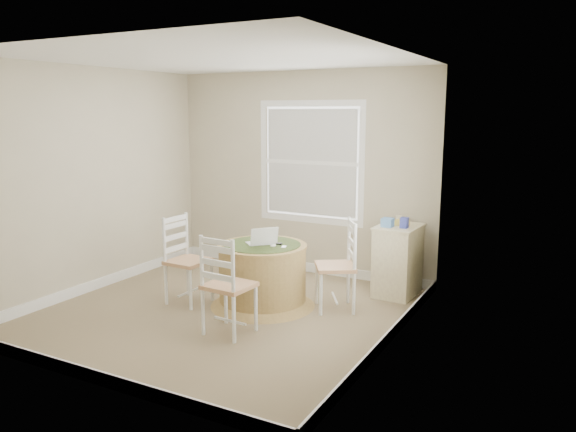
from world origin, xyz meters
The scene contains 14 objects.
room centered at (0.17, 0.16, 1.30)m, with size 3.64×3.64×2.64m.
round_table centered at (0.25, 0.38, 0.37)m, with size 1.14×1.14×0.69m.
chair_left centered at (-0.51, 0.08, 0.47)m, with size 0.42×0.40×0.95m, color white, non-canonical shape.
chair_near centered at (0.37, -0.44, 0.47)m, with size 0.42×0.40×0.95m, color white, non-canonical shape.
chair_right centered at (0.99, 0.64, 0.47)m, with size 0.42×0.40×0.95m, color white, non-canonical shape.
laptop centered at (0.24, 0.39, 0.71)m, with size 0.39×0.40×0.21m.
mouse centered at (0.39, 0.37, 0.69)m, with size 0.05×0.09×0.03m, color white.
phone centered at (0.52, 0.38, 0.68)m, with size 0.04×0.09×0.02m, color #B7BABF.
keys centered at (0.41, 0.46, 0.69)m, with size 0.06×0.05×0.03m, color black.
corner_chest centered at (1.43, 1.44, 0.41)m, with size 0.48×0.63×0.81m.
tissue_box centered at (1.33, 1.31, 0.86)m, with size 0.12×0.12×0.10m, color #5C92D2.
box_yellow centered at (1.46, 1.47, 0.84)m, with size 0.15×0.10×0.06m, color #EDD053.
box_blue centered at (1.52, 1.33, 0.87)m, with size 0.08×0.08×0.12m, color #3841A8.
cup_cream centered at (1.38, 1.60, 0.86)m, with size 0.07×0.07×0.09m, color beige.
Camera 1 is at (3.26, -4.66, 2.09)m, focal length 35.00 mm.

